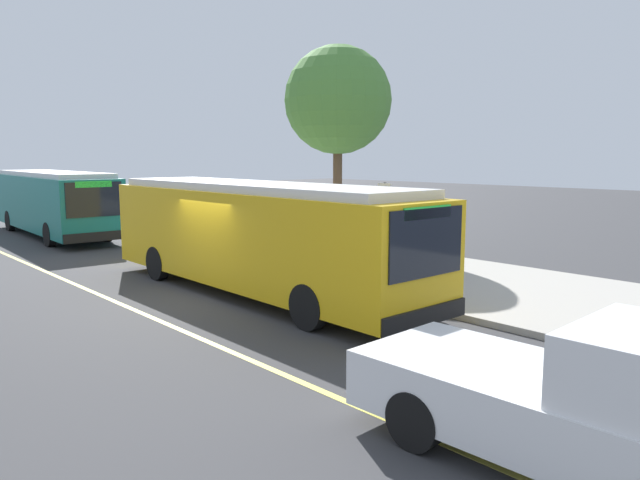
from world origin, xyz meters
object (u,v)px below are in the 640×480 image
object	(u,v)px
transit_bus_main	(256,234)
waiting_bench	(391,249)
pickup_truck	(600,408)
route_sign_post	(384,219)
transit_bus_second	(53,201)

from	to	relation	value
transit_bus_main	waiting_bench	bearing A→B (deg)	90.78
pickup_truck	route_sign_post	distance (m)	9.74
transit_bus_main	transit_bus_second	world-z (taller)	same
transit_bus_second	route_sign_post	size ratio (longest dim) A/B	3.99
transit_bus_second	route_sign_post	world-z (taller)	same
transit_bus_second	route_sign_post	xyz separation A→B (m)	(17.76, 2.77, 0.34)
pickup_truck	waiting_bench	bearing A→B (deg)	141.39
transit_bus_main	pickup_truck	xyz separation A→B (m)	(10.08, -2.63, -0.76)
transit_bus_second	waiting_bench	world-z (taller)	transit_bus_second
transit_bus_second	transit_bus_main	bearing A→B (deg)	0.07
transit_bus_main	transit_bus_second	xyz separation A→B (m)	(-15.72, -0.02, -0.00)
pickup_truck	waiting_bench	distance (m)	13.00
transit_bus_main	waiting_bench	distance (m)	5.57
waiting_bench	transit_bus_second	bearing A→B (deg)	-160.64
transit_bus_main	route_sign_post	xyz separation A→B (m)	(2.04, 2.75, 0.34)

